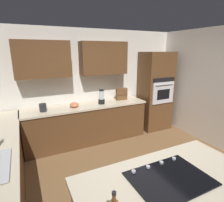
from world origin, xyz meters
The scene contains 12 objects.
ground_plane centered at (0.00, 0.00, 0.00)m, with size 14.00×14.00×0.00m, color brown.
wall_back centered at (0.07, -2.04, 1.47)m, with size 6.00×0.44×2.60m.
wall_left centered at (-2.45, -0.30, 1.30)m, with size 0.10×4.00×2.60m, color white.
lower_cabinets_back centered at (0.10, -1.72, 0.43)m, with size 2.80×0.60×0.86m, color brown.
countertop_back centered at (0.10, -1.72, 0.88)m, with size 2.84×0.64×0.04m, color beige.
island_top centered at (0.18, 1.06, 0.88)m, with size 1.83×0.94×0.04m, color beige.
wall_oven centered at (-1.85, -1.72, 1.04)m, with size 0.80×0.66×2.08m.
cooktop centered at (0.18, 1.06, 0.91)m, with size 0.76×0.56×0.03m.
blender centered at (-0.25, -1.68, 1.05)m, with size 0.15×0.15×0.34m.
mixing_bowl centered at (0.40, -1.68, 0.96)m, with size 0.20×0.20×0.11m, color #CC724C.
spice_rack centered at (-0.85, -1.80, 1.05)m, with size 0.29×0.11×0.30m.
kettle centered at (1.05, -1.68, 0.98)m, with size 0.14×0.14×0.16m, color #262628.
Camera 1 is at (1.37, 2.21, 2.11)m, focal length 29.87 mm.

